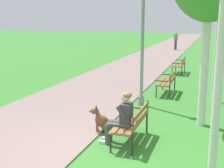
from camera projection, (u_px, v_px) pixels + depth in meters
ground_plane at (95, 151)px, 6.52m from camera, size 120.00×120.00×0.00m
paved_path at (167, 48)px, 29.38m from camera, size 3.85×60.00×0.04m
park_bench_near at (133, 121)px, 6.88m from camera, size 0.55×1.50×0.85m
park_bench_mid at (168, 81)px, 11.43m from camera, size 0.55×1.50×0.85m
park_bench_far at (180, 64)px, 15.77m from camera, size 0.55×1.50×0.85m
person_seated_on_near_bench at (122, 116)px, 6.74m from camera, size 0.74×0.49×1.25m
dog_brown at (104, 122)px, 7.57m from camera, size 0.80×0.43×0.71m
lamp_post_near at (142, 37)px, 9.58m from camera, size 0.24×0.24×4.37m
pedestrian_distant at (176, 41)px, 27.70m from camera, size 0.32×0.22×1.65m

